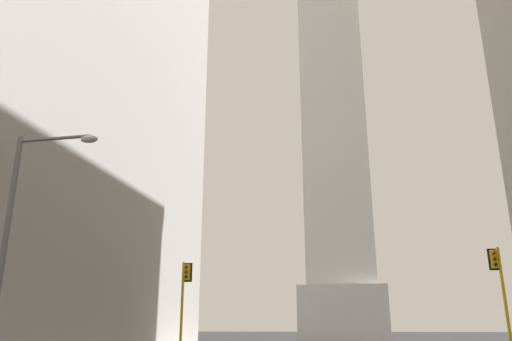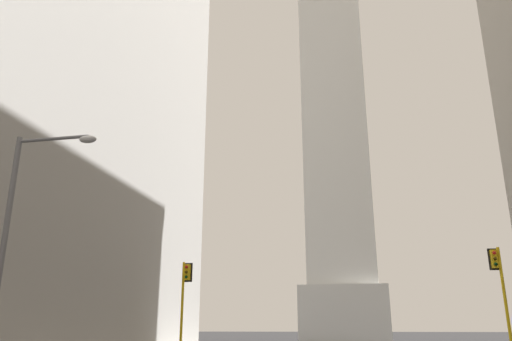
{
  "view_description": "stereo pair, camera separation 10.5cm",
  "coord_description": "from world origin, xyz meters",
  "px_view_note": "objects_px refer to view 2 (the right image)",
  "views": [
    {
      "loc": [
        1.42,
        -1.62,
        1.66
      ],
      "look_at": [
        -4.74,
        29.97,
        11.79
      ],
      "focal_mm": 35.0,
      "sensor_mm": 36.0,
      "label": 1
    },
    {
      "loc": [
        1.52,
        -1.6,
        1.66
      ],
      "look_at": [
        -4.74,
        29.97,
        11.79
      ],
      "focal_mm": 35.0,
      "sensor_mm": 36.0,
      "label": 2
    }
  ],
  "objects_px": {
    "traffic_light_mid_left": "(185,292)",
    "street_lamp": "(20,223)",
    "obelisk": "(333,95)",
    "traffic_light_mid_right": "(501,284)"
  },
  "relations": [
    {
      "from": "traffic_light_mid_left",
      "to": "street_lamp",
      "type": "height_order",
      "value": "street_lamp"
    },
    {
      "from": "traffic_light_mid_left",
      "to": "traffic_light_mid_right",
      "type": "xyz_separation_m",
      "value": [
        20.26,
        -1.16,
        0.17
      ]
    },
    {
      "from": "traffic_light_mid_left",
      "to": "obelisk",
      "type": "bearing_deg",
      "value": 66.67
    },
    {
      "from": "traffic_light_mid_left",
      "to": "traffic_light_mid_right",
      "type": "bearing_deg",
      "value": -3.28
    },
    {
      "from": "obelisk",
      "to": "street_lamp",
      "type": "relative_size",
      "value": 7.5
    },
    {
      "from": "traffic_light_mid_right",
      "to": "obelisk",
      "type": "bearing_deg",
      "value": 111.74
    },
    {
      "from": "obelisk",
      "to": "traffic_light_mid_right",
      "type": "height_order",
      "value": "obelisk"
    },
    {
      "from": "traffic_light_mid_right",
      "to": "street_lamp",
      "type": "distance_m",
      "value": 26.58
    },
    {
      "from": "traffic_light_mid_right",
      "to": "street_lamp",
      "type": "xyz_separation_m",
      "value": [
        -19.72,
        -17.8,
        0.93
      ]
    },
    {
      "from": "traffic_light_mid_left",
      "to": "street_lamp",
      "type": "bearing_deg",
      "value": -88.37
    }
  ]
}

